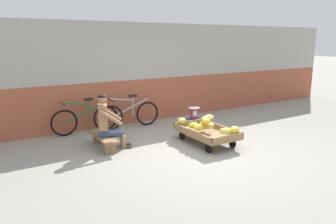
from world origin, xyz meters
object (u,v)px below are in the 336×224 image
at_px(shopping_bag, 212,128).
at_px(bicycle_far_left, 130,114).
at_px(weighing_scale, 194,113).
at_px(banana_cart, 206,133).
at_px(plastic_crate, 193,125).
at_px(low_bench, 104,139).
at_px(bicycle_near_left, 85,119).
at_px(vendor_seated, 107,122).

bearing_deg(shopping_bag, bicycle_far_left, 133.67).
bearing_deg(weighing_scale, bicycle_far_left, 138.26).
height_order(banana_cart, plastic_crate, banana_cart).
bearing_deg(low_bench, weighing_scale, 1.97).
distance_m(low_bench, weighing_scale, 2.43).
relative_size(bicycle_near_left, shopping_bag, 6.92).
relative_size(low_bench, vendor_seated, 0.98).
height_order(bicycle_near_left, bicycle_far_left, same).
bearing_deg(banana_cart, weighing_scale, 68.27).
xyz_separation_m(vendor_seated, shopping_bag, (2.56, -0.31, -0.45)).
bearing_deg(vendor_seated, weighing_scale, 2.86).
relative_size(weighing_scale, bicycle_far_left, 0.18).
bearing_deg(vendor_seated, banana_cart, -24.47).
bearing_deg(low_bench, bicycle_near_left, 87.88).
distance_m(weighing_scale, shopping_bag, 0.59).
relative_size(banana_cart, low_bench, 1.32).
distance_m(banana_cart, low_bench, 2.22).
bearing_deg(vendor_seated, bicycle_far_left, 48.11).
bearing_deg(shopping_bag, plastic_crate, 117.85).
xyz_separation_m(weighing_scale, bicycle_near_left, (-2.37, 1.22, -0.10)).
height_order(banana_cart, shopping_bag, banana_cart).
bearing_deg(bicycle_near_left, plastic_crate, -27.32).
distance_m(banana_cart, shopping_bag, 0.85).
bearing_deg(bicycle_near_left, weighing_scale, -27.34).
xyz_separation_m(banana_cart, weighing_scale, (0.40, 1.00, 0.21)).
bearing_deg(bicycle_far_left, vendor_seated, -131.89).
distance_m(low_bench, shopping_bag, 2.67).
bearing_deg(weighing_scale, plastic_crate, 90.00).
relative_size(banana_cart, bicycle_near_left, 0.89).
relative_size(bicycle_far_left, shopping_bag, 6.92).
xyz_separation_m(banana_cart, low_bench, (-2.02, 0.91, -0.04)).
relative_size(low_bench, bicycle_far_left, 0.67).
relative_size(low_bench, plastic_crate, 3.10).
xyz_separation_m(low_bench, vendor_seated, (0.08, -0.03, 0.37)).
relative_size(low_bench, weighing_scale, 3.72).
height_order(low_bench, plastic_crate, plastic_crate).
bearing_deg(banana_cart, low_bench, 155.61).
relative_size(vendor_seated, bicycle_near_left, 0.69).
bearing_deg(vendor_seated, shopping_bag, -7.01).
distance_m(weighing_scale, bicycle_near_left, 2.67).
xyz_separation_m(weighing_scale, shopping_bag, (0.23, -0.43, -0.33)).
height_order(vendor_seated, weighing_scale, vendor_seated).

